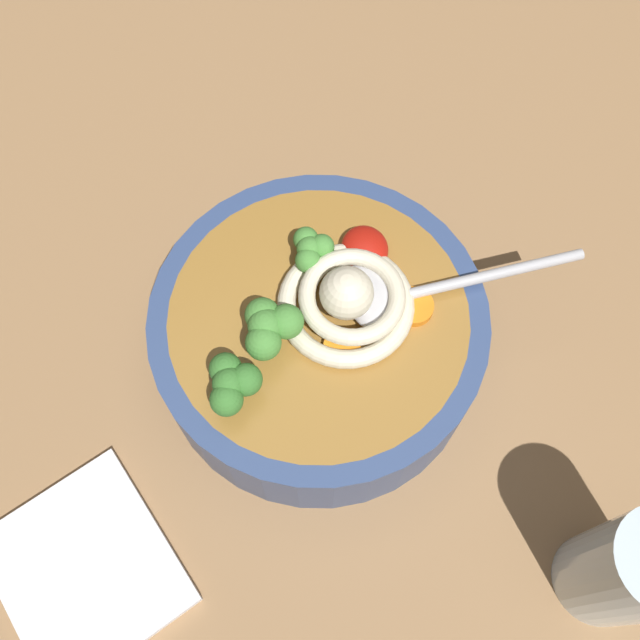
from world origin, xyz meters
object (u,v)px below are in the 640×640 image
soup_spoon (398,297)px  soup_bowl (320,339)px  folded_napkin (86,569)px  drinking_glass (629,570)px  noodle_pile (348,300)px

soup_spoon → soup_bowl: bearing=-180.0°
soup_bowl → soup_spoon: size_ratio=1.38×
soup_bowl → folded_napkin: size_ratio=1.92×
soup_spoon → drinking_glass: 22.27cm
soup_bowl → noodle_pile: (0.37, -2.06, 4.61)cm
noodle_pile → drinking_glass: drinking_glass is taller
soup_bowl → folded_napkin: bearing=118.5°
soup_bowl → folded_napkin: soup_bowl is taller
noodle_pile → drinking_glass: bearing=-151.6°
drinking_glass → folded_napkin: (10.18, 33.18, -5.32)cm
soup_bowl → folded_napkin: 22.56cm
soup_spoon → folded_napkin: 28.25cm
noodle_pile → drinking_glass: (-21.22, -11.49, -2.43)cm
noodle_pile → soup_spoon: size_ratio=0.60×
soup_spoon → drinking_glass: (-20.70, -7.99, -1.92)cm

